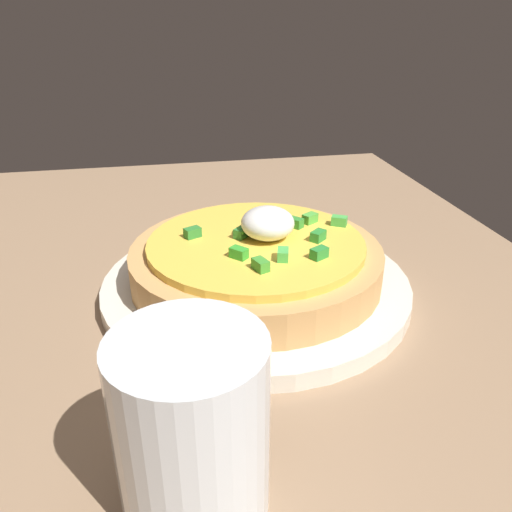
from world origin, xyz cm
name	(u,v)px	position (x,y,z in cm)	size (l,w,h in cm)	color
dining_table	(196,370)	(0.00, 0.00, 1.23)	(96.12, 66.29, 2.45)	#927356
plate	(256,285)	(7.61, -5.79, 3.14)	(25.03, 25.03, 1.38)	silver
pizza	(257,259)	(7.62, -5.84, 5.58)	(20.24, 20.24, 5.97)	tan
cup_near	(193,433)	(-11.25, 0.84, 6.74)	(6.97, 6.97, 9.20)	silver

